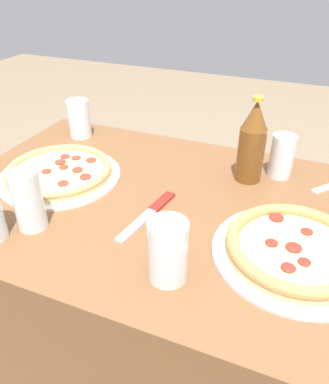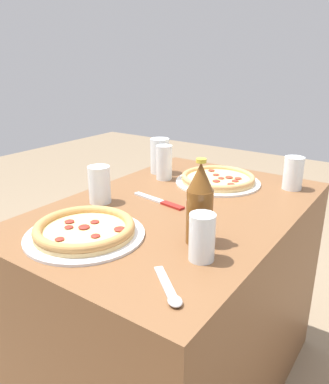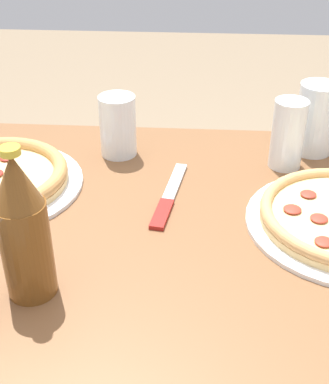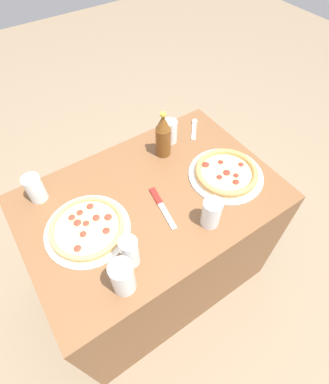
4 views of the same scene
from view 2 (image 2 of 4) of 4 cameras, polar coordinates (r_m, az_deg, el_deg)
ground_plane at (r=1.72m, az=1.65°, el=-26.95°), size 8.00×8.00×0.00m
table at (r=1.46m, az=1.81°, el=-16.40°), size 1.10×0.74×0.78m
pizza_margherita at (r=1.07m, az=-12.07°, el=-5.67°), size 0.34×0.34×0.04m
pizza_veggie at (r=1.51m, az=8.06°, el=1.99°), size 0.34×0.34×0.04m
glass_lemonade at (r=1.53m, az=-0.06°, el=4.40°), size 0.07×0.07×0.14m
glass_red_wine at (r=1.62m, az=-0.72°, el=5.42°), size 0.08×0.08×0.15m
glass_mango_juice at (r=1.30m, az=-9.86°, el=0.85°), size 0.08×0.08×0.13m
glass_cola at (r=0.92m, az=5.72°, el=-7.21°), size 0.06×0.06×0.12m
glass_water at (r=1.50m, az=18.99°, el=2.51°), size 0.07×0.07×0.12m
beer_bottle at (r=0.99m, az=5.40°, el=-1.86°), size 0.07×0.07×0.23m
knife at (r=1.30m, az=-0.64°, el=-1.44°), size 0.06×0.23×0.01m
spoon at (r=0.82m, az=0.87°, el=-14.96°), size 0.12×0.14×0.01m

